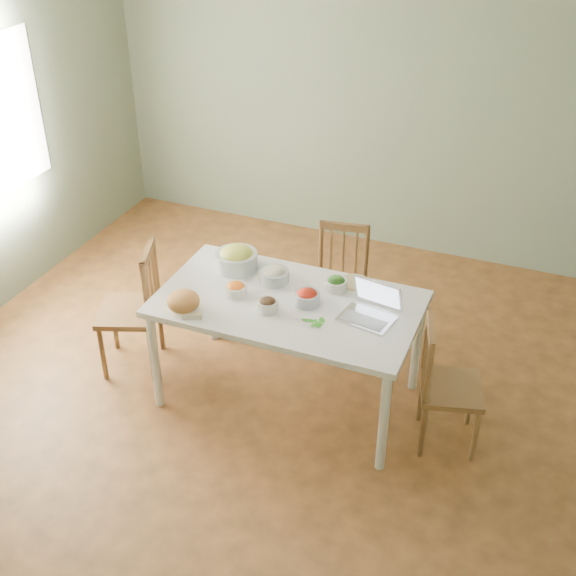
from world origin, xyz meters
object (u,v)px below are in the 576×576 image
at_px(chair_left, 128,309).
at_px(bowl_squash, 237,258).
at_px(laptop, 367,305).
at_px(chair_right, 452,386).
at_px(chair_far, 339,288).
at_px(dining_table, 288,350).
at_px(bread_boule, 183,301).

bearing_deg(chair_left, bowl_squash, 94.67).
distance_m(bowl_squash, laptop, 1.05).
distance_m(chair_left, chair_right, 2.30).
xyz_separation_m(chair_far, bowl_squash, (-0.58, -0.53, 0.42)).
bearing_deg(laptop, chair_far, 128.68).
bearing_deg(chair_right, chair_far, 36.56).
relative_size(dining_table, bowl_squash, 5.87).
height_order(chair_left, bread_boule, chair_left).
height_order(dining_table, chair_far, chair_far).
bearing_deg(chair_left, laptop, 71.88).
bearing_deg(bread_boule, chair_left, 157.32).
bearing_deg(chair_right, bread_boule, 85.83).
height_order(chair_left, chair_right, chair_left).
bearing_deg(bread_boule, chair_right, 10.94).
xyz_separation_m(chair_left, bowl_squash, (0.71, 0.33, 0.39)).
xyz_separation_m(dining_table, chair_left, (-1.19, -0.09, 0.09)).
height_order(chair_left, bowl_squash, chair_left).
distance_m(chair_left, laptop, 1.78).
distance_m(chair_right, laptop, 0.73).
bearing_deg(bread_boule, laptop, 16.66).
bearing_deg(bowl_squash, bread_boule, -98.71).
bearing_deg(bowl_squash, laptop, -14.48).
bearing_deg(chair_right, chair_left, 76.54).
height_order(dining_table, bowl_squash, bowl_squash).
relative_size(chair_far, bread_boule, 4.35).
relative_size(chair_far, bowl_squash, 3.16).
height_order(dining_table, chair_left, chair_left).
bearing_deg(chair_left, bread_boule, 46.81).
relative_size(chair_left, laptop, 2.99).
bearing_deg(chair_right, laptop, 74.30).
xyz_separation_m(chair_far, bread_boule, (-0.67, -1.13, 0.41)).
xyz_separation_m(chair_far, chair_right, (1.01, -0.80, -0.01)).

